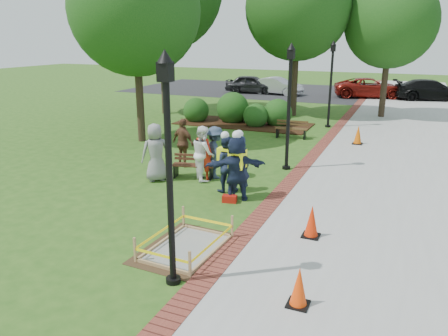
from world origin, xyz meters
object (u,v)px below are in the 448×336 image
at_px(lamp_near, 169,156).
at_px(hivis_worker_c, 225,162).
at_px(hivis_worker_a, 236,166).
at_px(hivis_worker_b, 239,165).
at_px(cone_front, 299,288).
at_px(bench_near, 194,171).
at_px(wet_concrete_pad, 186,239).

xyz_separation_m(lamp_near, hivis_worker_c, (-1.08, 5.04, -1.57)).
distance_m(hivis_worker_a, hivis_worker_b, 0.22).
bearing_deg(hivis_worker_b, lamp_near, -83.67).
relative_size(hivis_worker_a, hivis_worker_c, 1.09).
height_order(lamp_near, hivis_worker_b, lamp_near).
distance_m(lamp_near, hivis_worker_a, 4.78).
bearing_deg(hivis_worker_a, lamp_near, -83.61).
distance_m(cone_front, hivis_worker_a, 5.22).
xyz_separation_m(lamp_near, hivis_worker_b, (-0.52, 4.72, -1.50)).
xyz_separation_m(cone_front, lamp_near, (-2.35, -0.18, 2.12)).
distance_m(bench_near, hivis_worker_c, 1.81).
bearing_deg(bench_near, lamp_near, -66.55).
xyz_separation_m(wet_concrete_pad, lamp_near, (0.39, -1.28, 2.25)).
relative_size(lamp_near, hivis_worker_c, 2.33).
xyz_separation_m(wet_concrete_pad, cone_front, (2.74, -1.10, 0.12)).
distance_m(cone_front, hivis_worker_c, 5.97).
height_order(hivis_worker_b, hivis_worker_c, hivis_worker_b).
bearing_deg(wet_concrete_pad, cone_front, -21.88).
xyz_separation_m(wet_concrete_pad, hivis_worker_c, (-0.68, 3.76, 0.68)).
xyz_separation_m(cone_front, hivis_worker_c, (-3.43, 4.86, 0.55)).
distance_m(wet_concrete_pad, cone_front, 2.96).
height_order(cone_front, hivis_worker_c, hivis_worker_c).
bearing_deg(cone_front, bench_near, 130.73).
bearing_deg(cone_front, hivis_worker_c, 125.18).
distance_m(bench_near, cone_front, 7.50).
bearing_deg(cone_front, hivis_worker_b, 122.31).
xyz_separation_m(hivis_worker_a, hivis_worker_b, (-0.02, 0.21, -0.01)).
bearing_deg(hivis_worker_b, wet_concrete_pad, -87.84).
relative_size(wet_concrete_pad, hivis_worker_c, 1.30).
distance_m(wet_concrete_pad, lamp_near, 2.62).
bearing_deg(hivis_worker_c, hivis_worker_a, -42.92).
bearing_deg(hivis_worker_b, hivis_worker_c, 150.13).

